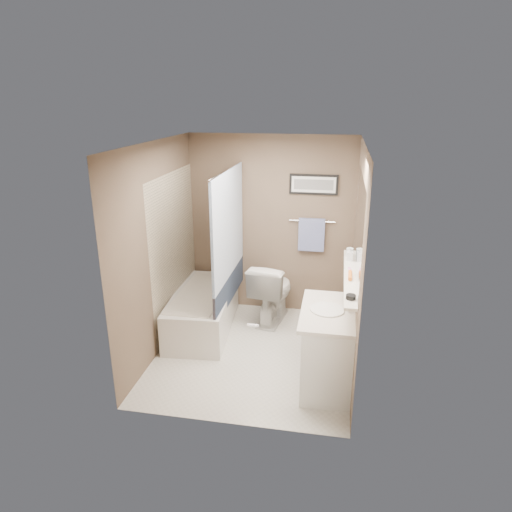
% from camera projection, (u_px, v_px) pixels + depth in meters
% --- Properties ---
extents(ground, '(2.50, 2.50, 0.00)m').
position_uv_depth(ground, '(254.00, 352.00, 5.35)').
color(ground, silver).
rests_on(ground, ground).
extents(ceiling, '(2.20, 2.50, 0.04)m').
position_uv_depth(ceiling, '(253.00, 145.00, 4.56)').
color(ceiling, white).
rests_on(ceiling, wall_back).
extents(wall_back, '(2.20, 0.04, 2.40)m').
position_uv_depth(wall_back, '(271.00, 226.00, 6.10)').
color(wall_back, brown).
rests_on(wall_back, ground).
extents(wall_front, '(2.20, 0.04, 2.40)m').
position_uv_depth(wall_front, '(226.00, 304.00, 3.81)').
color(wall_front, brown).
rests_on(wall_front, ground).
extents(wall_left, '(0.04, 2.50, 2.40)m').
position_uv_depth(wall_left, '(160.00, 250.00, 5.14)').
color(wall_left, brown).
rests_on(wall_left, ground).
extents(wall_right, '(0.04, 2.50, 2.40)m').
position_uv_depth(wall_right, '(355.00, 262.00, 4.77)').
color(wall_right, brown).
rests_on(wall_right, ground).
extents(tile_surround, '(0.02, 1.55, 2.00)m').
position_uv_depth(tile_surround, '(175.00, 253.00, 5.67)').
color(tile_surround, '#BEAD90').
rests_on(tile_surround, wall_left).
extents(curtain_rod, '(0.02, 1.55, 0.02)m').
position_uv_depth(curtain_rod, '(227.00, 170.00, 5.21)').
color(curtain_rod, silver).
rests_on(curtain_rod, wall_left).
extents(curtain_upper, '(0.03, 1.45, 1.28)m').
position_uv_depth(curtain_upper, '(228.00, 225.00, 5.42)').
color(curtain_upper, white).
rests_on(curtain_upper, curtain_rod).
extents(curtain_lower, '(0.03, 1.45, 0.36)m').
position_uv_depth(curtain_lower, '(230.00, 288.00, 5.69)').
color(curtain_lower, '#243044').
rests_on(curtain_lower, curtain_rod).
extents(mirror, '(0.02, 1.60, 1.00)m').
position_uv_depth(mirror, '(359.00, 228.00, 4.49)').
color(mirror, silver).
rests_on(mirror, wall_right).
extents(shelf, '(0.12, 1.60, 0.03)m').
position_uv_depth(shelf, '(350.00, 276.00, 4.67)').
color(shelf, silver).
rests_on(shelf, wall_right).
extents(towel_bar, '(0.60, 0.02, 0.02)m').
position_uv_depth(towel_bar, '(312.00, 221.00, 5.96)').
color(towel_bar, silver).
rests_on(towel_bar, wall_back).
extents(towel, '(0.34, 0.05, 0.44)m').
position_uv_depth(towel, '(311.00, 235.00, 6.00)').
color(towel, '#98A6DD').
rests_on(towel, towel_bar).
extents(art_frame, '(0.62, 0.02, 0.26)m').
position_uv_depth(art_frame, '(314.00, 184.00, 5.81)').
color(art_frame, black).
rests_on(art_frame, wall_back).
extents(art_mat, '(0.56, 0.00, 0.20)m').
position_uv_depth(art_mat, '(314.00, 185.00, 5.80)').
color(art_mat, white).
rests_on(art_mat, art_frame).
extents(art_image, '(0.50, 0.00, 0.13)m').
position_uv_depth(art_image, '(314.00, 185.00, 5.80)').
color(art_image, '#595959').
rests_on(art_image, art_mat).
extents(door, '(0.80, 0.02, 2.00)m').
position_uv_depth(door, '(291.00, 332.00, 3.77)').
color(door, silver).
rests_on(door, wall_front).
extents(door_handle, '(0.10, 0.02, 0.02)m').
position_uv_depth(door_handle, '(253.00, 325.00, 3.88)').
color(door_handle, silver).
rests_on(door_handle, door).
extents(bathtub, '(0.82, 1.55, 0.50)m').
position_uv_depth(bathtub, '(203.00, 311.00, 5.83)').
color(bathtub, white).
rests_on(bathtub, ground).
extents(tub_rim, '(0.56, 1.36, 0.02)m').
position_uv_depth(tub_rim, '(202.00, 293.00, 5.75)').
color(tub_rim, beige).
rests_on(tub_rim, bathtub).
extents(toilet, '(0.59, 0.88, 0.83)m').
position_uv_depth(toilet, '(272.00, 291.00, 6.01)').
color(toilet, silver).
rests_on(toilet, ground).
extents(vanity, '(0.53, 0.92, 0.80)m').
position_uv_depth(vanity, '(327.00, 349.00, 4.66)').
color(vanity, white).
rests_on(vanity, ground).
extents(countertop, '(0.54, 0.96, 0.04)m').
position_uv_depth(countertop, '(328.00, 312.00, 4.52)').
color(countertop, beige).
rests_on(countertop, vanity).
extents(sink_basin, '(0.34, 0.34, 0.01)m').
position_uv_depth(sink_basin, '(327.00, 310.00, 4.51)').
color(sink_basin, silver).
rests_on(sink_basin, countertop).
extents(faucet_spout, '(0.02, 0.02, 0.10)m').
position_uv_depth(faucet_spout, '(348.00, 307.00, 4.46)').
color(faucet_spout, silver).
rests_on(faucet_spout, countertop).
extents(faucet_knob, '(0.05, 0.05, 0.05)m').
position_uv_depth(faucet_knob, '(348.00, 305.00, 4.56)').
color(faucet_knob, silver).
rests_on(faucet_knob, countertop).
extents(candle_bowl_near, '(0.09, 0.09, 0.04)m').
position_uv_depth(candle_bowl_near, '(351.00, 297.00, 4.11)').
color(candle_bowl_near, black).
rests_on(candle_bowl_near, shelf).
extents(hair_brush_front, '(0.04, 0.22, 0.04)m').
position_uv_depth(hair_brush_front, '(350.00, 275.00, 4.59)').
color(hair_brush_front, orange).
rests_on(hair_brush_front, shelf).
extents(pink_comb, '(0.05, 0.16, 0.01)m').
position_uv_depth(pink_comb, '(350.00, 270.00, 4.79)').
color(pink_comb, '#CC7CA5').
rests_on(pink_comb, shelf).
extents(glass_jar, '(0.08, 0.08, 0.10)m').
position_uv_depth(glass_jar, '(350.00, 252.00, 5.18)').
color(glass_jar, white).
rests_on(glass_jar, shelf).
extents(soap_bottle, '(0.07, 0.07, 0.15)m').
position_uv_depth(soap_bottle, '(350.00, 254.00, 5.05)').
color(soap_bottle, '#999999').
rests_on(soap_bottle, shelf).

